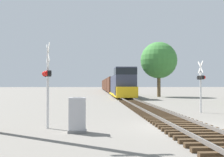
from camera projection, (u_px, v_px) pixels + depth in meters
name	position (u px, v px, depth m)	size (l,w,h in m)	color
ground_plane	(183.00, 128.00, 12.58)	(400.00, 400.00, 0.00)	slate
rail_track_bed	(183.00, 125.00, 12.58)	(2.60, 160.00, 0.31)	#42301E
freight_train	(110.00, 85.00, 73.51)	(2.97, 79.56, 4.51)	#33384C
crossing_signal_near	(47.00, 78.00, 12.45)	(0.58, 1.00, 4.06)	silver
crossing_signal_far	(201.00, 80.00, 19.38)	(0.32, 1.00, 3.84)	silver
relay_cabinet	(77.00, 115.00, 11.35)	(0.79, 0.57, 1.51)	slate
tree_mid_background	(159.00, 60.00, 44.30)	(6.16, 6.16, 9.28)	brown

